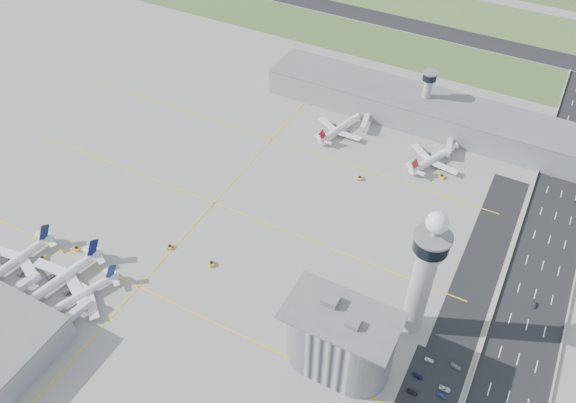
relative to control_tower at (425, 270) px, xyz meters
The scene contains 40 objects.
ground 80.47m from the control_tower, behind, with size 1000.00×1000.00×0.00m, color #9D9B93.
grass_strip_0 238.28m from the control_tower, 112.98° to the left, with size 480.00×50.00×0.08m, color #4B6731.
grass_strip_1 308.14m from the control_tower, 107.49° to the left, with size 480.00×60.00×0.08m, color #536D34.
runway 272.40m from the control_tower, 109.91° to the left, with size 480.00×22.00×0.10m, color black.
highway 56.01m from the control_tower, 10.54° to the right, with size 28.00×500.00×0.10m, color black.
barrier_left 45.73m from the control_tower, 15.42° to the right, with size 0.60×500.00×1.20m, color #9E9E99.
barrier_right 67.08m from the control_tower, ahead, with size 0.60×500.00×1.20m, color #9E9E99.
landside_road 43.28m from the control_tower, 45.00° to the right, with size 18.00×260.00×0.08m, color black.
parking_lot 48.79m from the control_tower, 61.93° to the right, with size 20.00×44.00×0.10m, color black.
taxiway_line_h_0 123.35m from the control_tower, 161.26° to the right, with size 260.00×0.60×0.01m, color yellow.
taxiway_line_h_1 119.40m from the control_tower, 168.89° to the left, with size 260.00×0.60×0.01m, color yellow.
taxiway_line_h_2 143.16m from the control_tower, 143.79° to the left, with size 260.00×0.60×0.01m, color yellow.
taxiway_line_v 119.40m from the control_tower, 168.89° to the left, with size 0.60×260.00×0.01m, color yellow.
control_tower is the anchor object (origin of this frame).
secondary_tower 148.97m from the control_tower, 106.48° to the left, with size 8.60×8.60×31.90m.
admin_building 41.10m from the control_tower, 123.70° to the right, with size 42.00×24.00×33.50m.
terminal_pier 146.15m from the control_tower, 102.88° to the left, with size 210.00×32.00×15.80m.
airplane_near_a 179.56m from the control_tower, 161.80° to the right, with size 41.12×34.95×11.51m, color white, non-canonical shape.
airplane_near_b 154.96m from the control_tower, 159.68° to the right, with size 43.10×36.64×12.07m, color white, non-canonical shape.
airplane_near_c 143.74m from the control_tower, 157.00° to the right, with size 35.71×30.35×10.00m, color white, non-canonical shape.
airplane_far_a 136.77m from the control_tower, 126.92° to the left, with size 36.21×30.78×10.14m, color white, non-canonical shape.
airplane_far_b 112.52m from the control_tower, 102.29° to the left, with size 37.93×32.24×10.62m, color white, non-canonical shape.
jet_bridge_near_1 172.69m from the control_tower, 156.00° to the right, with size 14.00×3.00×5.70m, color silver, non-canonical shape.
jet_bridge_near_2 146.36m from the control_tower, 151.10° to the right, with size 14.00×3.00×5.70m, color silver, non-canonical shape.
jet_bridge_far_0 145.99m from the control_tower, 119.45° to the left, with size 14.00×3.00×5.70m, color silver, non-canonical shape.
jet_bridge_far_1 129.66m from the control_tower, 99.16° to the left, with size 14.00×3.00×5.70m, color silver, non-canonical shape.
tug_0 158.80m from the control_tower, 167.22° to the right, with size 2.22×3.23×1.88m, color #EEA413, non-canonical shape.
tug_1 170.78m from the control_tower, 163.99° to the right, with size 2.11×3.07×1.79m, color yellow, non-canonical shape.
tug_2 119.31m from the control_tower, behind, with size 1.95×2.84×1.65m, color gold, non-canonical shape.
tug_3 97.58m from the control_tower, behind, with size 2.12×3.09×1.79m, color orange, non-canonical shape.
tug_4 97.48m from the control_tower, 126.11° to the left, with size 2.16×3.14×1.82m, color gold, non-canonical shape.
tug_5 102.55m from the control_tower, 99.33° to the left, with size 2.13×3.09×1.80m, color #D4BE0A, non-canonical shape.
car_lot_3 46.32m from the control_tower, 69.90° to the right, with size 1.65×4.06×1.18m, color black.
car_lot_4 42.01m from the control_tower, 64.79° to the right, with size 1.51×3.75×1.28m, color navy.
car_lot_5 38.81m from the control_tower, 47.38° to the right, with size 1.22×3.49×1.15m, color silver.
car_lot_9 47.65m from the control_tower, 50.49° to the right, with size 1.25×3.58×1.18m, color navy.
car_lot_10 45.98m from the control_tower, 46.40° to the right, with size 2.03×4.41×1.23m, color silver.
car_lot_11 42.39m from the control_tower, 26.23° to the right, with size 1.71×4.21×1.22m, color #89949F.
car_hw_1 64.83m from the control_tower, 37.46° to the left, with size 1.28×3.67×1.21m, color #23232D.
car_hw_4 180.50m from the control_tower, 77.96° to the left, with size 1.36×3.38×1.15m, color gray.
Camera 1 is at (89.19, -133.00, 198.22)m, focal length 35.00 mm.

